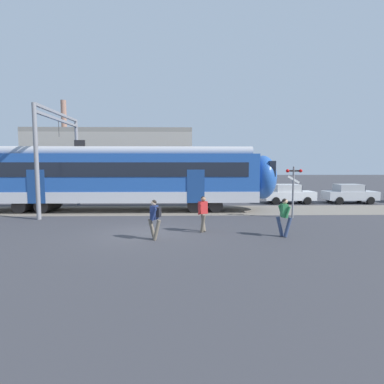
{
  "coord_description": "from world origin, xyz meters",
  "views": [
    {
      "loc": [
        1.8,
        -13.32,
        3.08
      ],
      "look_at": [
        2.23,
        3.1,
        1.6
      ],
      "focal_mm": 28.0,
      "sensor_mm": 36.0,
      "label": 1
    }
  ],
  "objects_px": {
    "pedestrian_navy": "(155,216)",
    "pedestrian_red": "(203,211)",
    "parked_car_silver": "(349,194)",
    "crossing_signal": "(293,184)",
    "pedestrian_green": "(284,215)",
    "parked_car_white": "(288,194)"
  },
  "relations": [
    {
      "from": "pedestrian_red",
      "to": "parked_car_white",
      "type": "distance_m",
      "value": 12.61
    },
    {
      "from": "parked_car_white",
      "to": "pedestrian_green",
      "type": "bearing_deg",
      "value": -110.02
    },
    {
      "from": "pedestrian_green",
      "to": "crossing_signal",
      "type": "distance_m",
      "value": 5.07
    },
    {
      "from": "pedestrian_green",
      "to": "parked_car_white",
      "type": "distance_m",
      "value": 11.88
    },
    {
      "from": "parked_car_white",
      "to": "crossing_signal",
      "type": "distance_m",
      "value": 7.05
    },
    {
      "from": "pedestrian_navy",
      "to": "pedestrian_red",
      "type": "height_order",
      "value": "same"
    },
    {
      "from": "pedestrian_navy",
      "to": "pedestrian_green",
      "type": "height_order",
      "value": "same"
    },
    {
      "from": "pedestrian_navy",
      "to": "parked_car_silver",
      "type": "bearing_deg",
      "value": 38.28
    },
    {
      "from": "parked_car_silver",
      "to": "pedestrian_red",
      "type": "bearing_deg",
      "value": -141.06
    },
    {
      "from": "pedestrian_red",
      "to": "parked_car_silver",
      "type": "height_order",
      "value": "pedestrian_red"
    },
    {
      "from": "pedestrian_red",
      "to": "crossing_signal",
      "type": "bearing_deg",
      "value": 32.57
    },
    {
      "from": "crossing_signal",
      "to": "pedestrian_green",
      "type": "bearing_deg",
      "value": -114.19
    },
    {
      "from": "pedestrian_green",
      "to": "pedestrian_navy",
      "type": "bearing_deg",
      "value": -176.2
    },
    {
      "from": "pedestrian_navy",
      "to": "parked_car_white",
      "type": "distance_m",
      "value": 14.98
    },
    {
      "from": "pedestrian_navy",
      "to": "parked_car_white",
      "type": "xyz_separation_m",
      "value": [
        9.57,
        11.53,
        -0.21
      ]
    },
    {
      "from": "pedestrian_navy",
      "to": "parked_car_white",
      "type": "bearing_deg",
      "value": 50.31
    },
    {
      "from": "parked_car_white",
      "to": "pedestrian_navy",
      "type": "bearing_deg",
      "value": -129.69
    },
    {
      "from": "pedestrian_navy",
      "to": "pedestrian_green",
      "type": "relative_size",
      "value": 1.0
    },
    {
      "from": "pedestrian_red",
      "to": "parked_car_white",
      "type": "xyz_separation_m",
      "value": [
        7.5,
        10.13,
        -0.21
      ]
    },
    {
      "from": "pedestrian_navy",
      "to": "crossing_signal",
      "type": "distance_m",
      "value": 9.04
    },
    {
      "from": "pedestrian_green",
      "to": "pedestrian_red",
      "type": "bearing_deg",
      "value": 163.29
    },
    {
      "from": "pedestrian_navy",
      "to": "pedestrian_green",
      "type": "bearing_deg",
      "value": 3.8
    }
  ]
}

